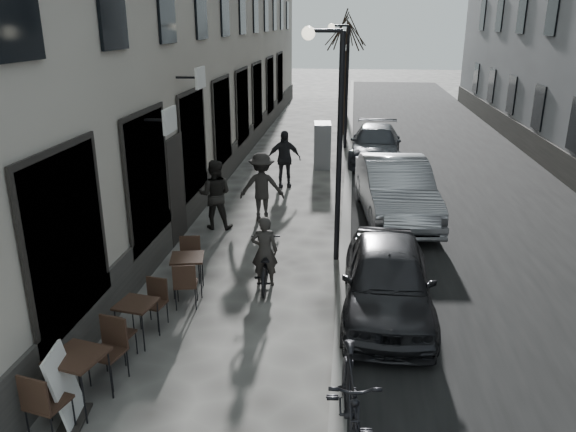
% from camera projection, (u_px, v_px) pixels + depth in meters
% --- Properties ---
extents(road, '(7.30, 60.00, 0.00)m').
position_uv_depth(road, '(443.00, 161.00, 21.91)').
color(road, black).
rests_on(road, ground).
extents(kerb, '(0.25, 60.00, 0.12)m').
position_uv_depth(kerb, '(349.00, 157.00, 22.28)').
color(kerb, slate).
rests_on(kerb, ground).
extents(streetlamp_near, '(0.90, 0.28, 5.09)m').
position_uv_depth(streetlamp_near, '(332.00, 122.00, 11.92)').
color(streetlamp_near, black).
rests_on(streetlamp_near, ground).
extents(streetlamp_far, '(0.90, 0.28, 5.09)m').
position_uv_depth(streetlamp_far, '(343.00, 73.00, 23.17)').
color(streetlamp_far, black).
rests_on(streetlamp_far, ground).
extents(tree_near, '(2.40, 2.40, 5.70)m').
position_uv_depth(tree_near, '(347.00, 33.00, 25.49)').
color(tree_near, black).
rests_on(tree_near, ground).
extents(tree_far, '(2.40, 2.40, 5.70)m').
position_uv_depth(tree_far, '(348.00, 31.00, 31.12)').
color(tree_far, black).
rests_on(tree_far, ground).
extents(bistro_set_a, '(0.84, 1.75, 1.00)m').
position_uv_depth(bistro_set_a, '(80.00, 375.00, 7.83)').
color(bistro_set_a, black).
rests_on(bistro_set_a, ground).
extents(bistro_set_b, '(0.69, 1.52, 0.87)m').
position_uv_depth(bistro_set_b, '(137.00, 318.00, 9.46)').
color(bistro_set_b, black).
rests_on(bistro_set_b, ground).
extents(bistro_set_c, '(0.75, 1.61, 0.92)m').
position_uv_depth(bistro_set_c, '(188.00, 271.00, 11.18)').
color(bistro_set_c, black).
rests_on(bistro_set_c, ground).
extents(sign_board, '(0.44, 0.66, 1.08)m').
position_uv_depth(sign_board, '(66.00, 393.00, 7.58)').
color(sign_board, black).
rests_on(sign_board, ground).
extents(utility_cabinet, '(0.69, 1.15, 1.66)m').
position_uv_depth(utility_cabinet, '(322.00, 145.00, 20.76)').
color(utility_cabinet, slate).
rests_on(utility_cabinet, ground).
extents(bicycle, '(0.77, 1.79, 0.91)m').
position_uv_depth(bicycle, '(265.00, 264.00, 11.53)').
color(bicycle, black).
rests_on(bicycle, ground).
extents(cyclist_rider, '(0.58, 0.41, 1.50)m').
position_uv_depth(cyclist_rider, '(265.00, 251.00, 11.44)').
color(cyclist_rider, '#2A2725').
rests_on(cyclist_rider, ground).
extents(pedestrian_near, '(0.92, 0.73, 1.83)m').
position_uv_depth(pedestrian_near, '(215.00, 194.00, 14.58)').
color(pedestrian_near, black).
rests_on(pedestrian_near, ground).
extents(pedestrian_mid, '(1.28, 0.82, 1.87)m').
position_uv_depth(pedestrian_mid, '(262.00, 187.00, 15.21)').
color(pedestrian_mid, black).
rests_on(pedestrian_mid, ground).
extents(pedestrian_far, '(1.16, 0.66, 1.86)m').
position_uv_depth(pedestrian_far, '(284.00, 159.00, 18.28)').
color(pedestrian_far, black).
rests_on(pedestrian_far, ground).
extents(car_near, '(1.71, 4.09, 1.38)m').
position_uv_depth(car_near, '(387.00, 279.00, 10.33)').
color(car_near, black).
rests_on(car_near, ground).
extents(car_mid, '(2.23, 5.12, 1.64)m').
position_uv_depth(car_mid, '(395.00, 189.00, 15.38)').
color(car_mid, '#93959B').
rests_on(car_mid, ground).
extents(car_far, '(2.17, 4.76, 1.35)m').
position_uv_depth(car_far, '(376.00, 144.00, 21.66)').
color(car_far, '#33363C').
rests_on(car_far, ground).
extents(moped, '(0.80, 2.22, 1.31)m').
position_uv_depth(moped, '(350.00, 404.00, 7.02)').
color(moped, black).
rests_on(moped, ground).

